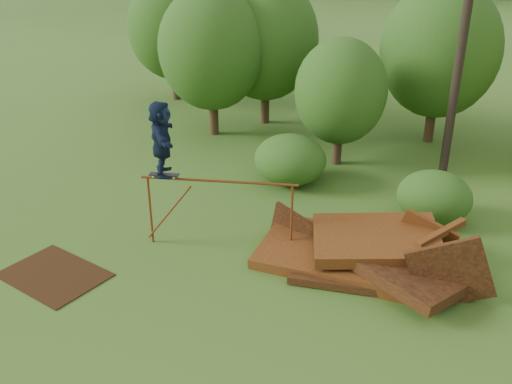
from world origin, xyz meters
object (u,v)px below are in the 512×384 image
at_px(scrap_pile, 365,254).
at_px(skater, 161,139).
at_px(flat_plate, 54,275).
at_px(utility_pole, 464,28).

bearing_deg(scrap_pile, skater, -168.55).
xyz_separation_m(scrap_pile, flat_plate, (-6.49, -3.40, -0.36)).
relative_size(skater, utility_pole, 0.20).
bearing_deg(skater, flat_plate, 113.31).
bearing_deg(skater, scrap_pile, -111.37).
relative_size(scrap_pile, flat_plate, 2.43).
xyz_separation_m(scrap_pile, skater, (-4.86, -0.99, 2.47)).
bearing_deg(skater, utility_pole, -70.22).
height_order(flat_plate, utility_pole, utility_pole).
height_order(scrap_pile, flat_plate, scrap_pile).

